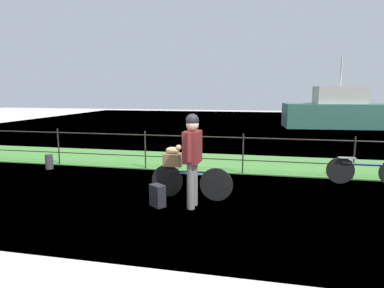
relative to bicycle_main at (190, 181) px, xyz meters
name	(u,v)px	position (x,y,z in m)	size (l,w,h in m)	color
ground_plane	(167,202)	(-0.38, -0.31, -0.34)	(60.00, 60.00, 0.00)	beige
grass_strip	(201,162)	(-0.38, 3.26, -0.32)	(27.00, 2.40, 0.03)	#478438
harbor_water	(229,128)	(-0.38, 12.42, -0.33)	(30.00, 30.00, 0.00)	slate
iron_fence	(193,149)	(-0.38, 2.09, 0.27)	(18.04, 0.04, 1.03)	#28231E
bicycle_main	(190,181)	(0.00, 0.00, 0.00)	(1.62, 0.20, 0.63)	black
wooden_crate	(173,159)	(-0.35, 0.02, 0.41)	(0.32, 0.27, 0.24)	brown
terrier_dog	(174,150)	(-0.33, 0.02, 0.61)	(0.32, 0.16, 0.18)	tan
cyclist_person	(192,152)	(0.14, -0.46, 0.67)	(0.29, 0.54, 1.68)	slate
backpack_on_paving	(158,196)	(-0.49, -0.56, -0.14)	(0.28, 0.18, 0.40)	black
mooring_bollard	(49,162)	(-4.21, 1.59, -0.14)	(0.20, 0.20, 0.40)	#38383D
bicycle_parked	(366,171)	(3.62, 1.69, -0.01)	(1.70, 0.16, 0.60)	black
moored_boat_near	(338,112)	(5.69, 13.86, 0.56)	(6.11, 2.68, 3.94)	#336656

